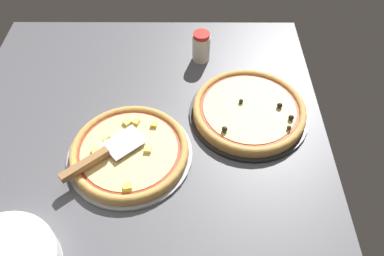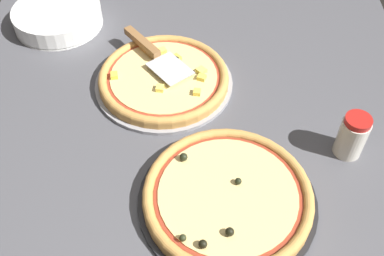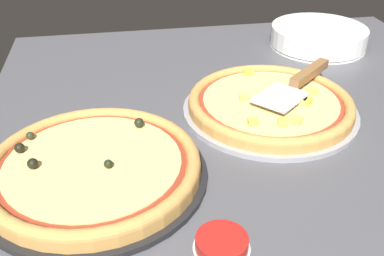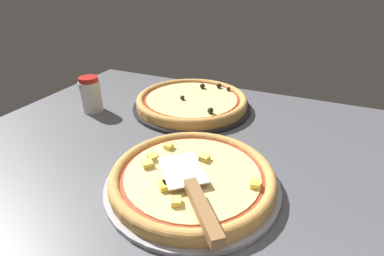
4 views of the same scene
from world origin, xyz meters
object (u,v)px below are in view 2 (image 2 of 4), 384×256
object	(u,v)px
pizza_back	(228,195)
plate_stack	(58,17)
pizza_front	(164,77)
serving_spatula	(149,48)
parmesan_shaker	(352,136)

from	to	relation	value
pizza_back	plate_stack	xyz separation A→B (cm)	(49.65, -60.79, 0.22)
pizza_front	serving_spatula	distance (cm)	10.01
pizza_back	serving_spatula	size ratio (longest dim) A/B	1.56
pizza_front	serving_spatula	world-z (taller)	serving_spatula
serving_spatula	parmesan_shaker	bearing A→B (deg)	148.56
pizza_back	serving_spatula	xyz separation A→B (cm)	(20.61, -44.16, 2.39)
serving_spatula	plate_stack	size ratio (longest dim) A/B	0.87
pizza_front	pizza_back	world-z (taller)	pizza_back
serving_spatula	plate_stack	distance (cm)	33.53
pizza_front	serving_spatula	xyz separation A→B (cm)	(4.59, -8.51, 2.60)
parmesan_shaker	pizza_back	bearing A→B (deg)	28.09
pizza_front	parmesan_shaker	world-z (taller)	parmesan_shaker
serving_spatula	parmesan_shaker	world-z (taller)	parmesan_shaker
pizza_front	pizza_back	size ratio (longest dim) A/B	0.96
pizza_front	plate_stack	xyz separation A→B (cm)	(33.63, -25.14, 0.43)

